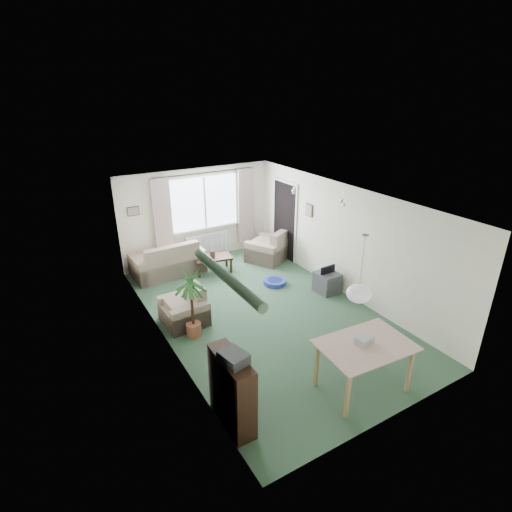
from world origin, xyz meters
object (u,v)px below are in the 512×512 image
coffee_table (213,264)px  houseplant (192,303)px  dining_table (363,367)px  pet_bed (275,282)px  armchair_left (184,306)px  tv_cube (327,282)px  bookshelf (232,391)px  armchair_corner (267,245)px  sofa (167,258)px

coffee_table → houseplant: size_ratio=0.65×
dining_table → pet_bed: bearing=78.0°
armchair_left → tv_cube: bearing=80.5°
tv_cube → pet_bed: (-0.80, 0.89, -0.17)m
bookshelf → tv_cube: bearing=32.7°
armchair_corner → bookshelf: size_ratio=0.86×
armchair_corner → coffee_table: bearing=-30.1°
armchair_corner → dining_table: bearing=46.6°
sofa → houseplant: (-0.47, -2.76, 0.27)m
bookshelf → tv_cube: 4.22m
bookshelf → dining_table: size_ratio=0.85×
coffee_table → bookshelf: bookshelf is taller
coffee_table → bookshelf: bearing=-111.8°
tv_cube → bookshelf: bearing=-149.1°
sofa → armchair_left: (-0.46, -2.26, -0.05)m
houseplant → pet_bed: bearing=22.1°
sofa → pet_bed: sofa is taller
armchair_left → dining_table: dining_table is taller
sofa → pet_bed: size_ratio=3.19×
sofa → bookshelf: bearing=77.5°
sofa → bookshelf: bookshelf is taller
armchair_corner → bookshelf: 5.53m
sofa → armchair_left: bearing=75.2°
tv_cube → houseplant: bearing=179.8°
armchair_corner → bookshelf: bearing=25.2°
houseplant → tv_cube: bearing=1.7°
bookshelf → pet_bed: bearing=49.1°
armchair_left → bookshelf: size_ratio=0.77×
coffee_table → tv_cube: size_ratio=1.81×
sofa → pet_bed: bearing=134.1°
houseplant → sofa: bearing=80.3°
sofa → armchair_corner: size_ratio=1.82×
coffee_table → dining_table: (0.19, -4.89, 0.19)m
sofa → houseplant: houseplant is taller
houseplant → pet_bed: houseplant is taller
armchair_left → bookshelf: bearing=-9.4°
dining_table → tv_cube: bearing=59.8°
sofa → tv_cube: sofa is taller
armchair_left → sofa: bearing=166.3°
armchair_left → dining_table: size_ratio=0.65×
coffee_table → dining_table: 4.89m
armchair_corner → tv_cube: armchair_corner is taller
armchair_left → houseplant: size_ratio=0.59×
bookshelf → dining_table: (1.98, -0.41, -0.14)m
pet_bed → bookshelf: bearing=-130.9°
coffee_table → houseplant: 2.77m
armchair_left → pet_bed: size_ratio=1.55×
armchair_left → pet_bed: 2.46m
dining_table → houseplant: bearing=122.6°
dining_table → pet_bed: size_ratio=2.37×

